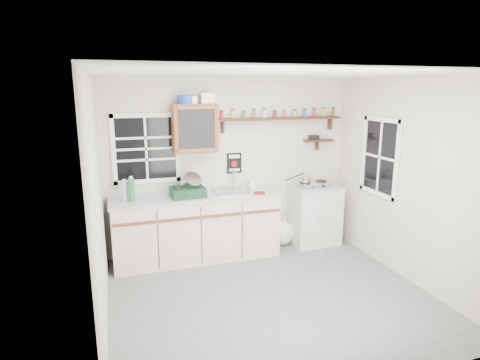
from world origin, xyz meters
name	(u,v)px	position (x,y,z in m)	size (l,w,h in m)	color
room	(272,191)	(0.00, 0.00, 1.25)	(3.64, 3.24, 2.54)	#565759
main_cabinet	(197,227)	(-0.58, 1.30, 0.46)	(2.31, 0.63, 0.92)	beige
right_cabinet	(314,214)	(1.25, 1.32, 0.46)	(0.73, 0.57, 0.91)	silver
sink	(233,191)	(-0.05, 1.30, 0.93)	(0.52, 0.44, 0.29)	#ADADB2
upper_cabinet	(195,128)	(-0.55, 1.44, 1.82)	(0.60, 0.32, 0.65)	#5D3117
upper_cabinet_clutter	(194,99)	(-0.55, 1.44, 2.21)	(0.49, 0.24, 0.14)	#1B3EB5
spice_shelf	(280,118)	(0.73, 1.51, 1.93)	(1.91, 0.18, 0.34)	black
secondary_shelf	(317,140)	(1.36, 1.52, 1.58)	(0.45, 0.16, 0.24)	black
warning_sign	(234,163)	(0.05, 1.59, 1.28)	(0.22, 0.02, 0.30)	black
window_back	(146,149)	(-1.20, 1.59, 1.55)	(0.93, 0.03, 0.98)	black
window_right	(380,157)	(1.79, 0.55, 1.45)	(0.03, 0.78, 1.08)	black
water_bottles	(128,190)	(-1.48, 1.29, 1.06)	(0.17, 0.17, 0.33)	#A6BBC3
dish_rack	(189,189)	(-0.69, 1.26, 1.03)	(0.46, 0.36, 0.33)	black
soap_bottle	(252,182)	(0.27, 1.43, 1.01)	(0.08, 0.08, 0.18)	white
rag	(259,193)	(0.26, 1.10, 0.93)	(0.15, 0.13, 0.02)	maroon
hotplate	(313,184)	(1.21, 1.31, 0.95)	(0.56, 0.34, 0.08)	#ADADB2
saucepan	(305,180)	(1.06, 1.31, 1.02)	(0.35, 0.21, 0.15)	#ADADB2
trash_bag	(283,232)	(0.77, 1.40, 0.19)	(0.39, 0.35, 0.45)	silver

